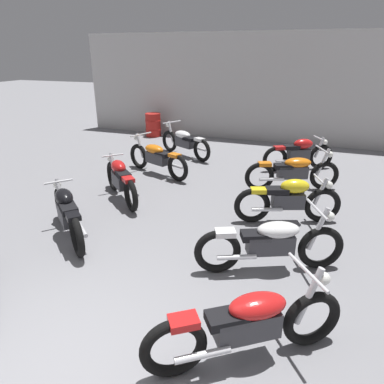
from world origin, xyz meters
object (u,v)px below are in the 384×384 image
object	(u,v)px
motorcycle_right_row_0	(248,324)
oil_drum	(153,125)
motorcycle_left_row_3	(157,157)
motorcycle_right_row_2	(289,199)
motorcycle_right_row_4	(299,153)
motorcycle_left_row_2	(121,179)
motorcycle_right_row_3	(293,171)
motorcycle_left_row_1	(67,213)
motorcycle_left_row_4	(185,142)
motorcycle_right_row_1	(271,243)

from	to	relation	value
motorcycle_right_row_0	oil_drum	bearing A→B (deg)	121.23
motorcycle_left_row_3	motorcycle_right_row_2	xyz separation A→B (m)	(3.46, -1.67, 0.01)
motorcycle_right_row_4	motorcycle_left_row_2	bearing A→B (deg)	-134.82
motorcycle_left_row_2	oil_drum	size ratio (longest dim) A/B	1.80
oil_drum	motorcycle_right_row_3	bearing A→B (deg)	-35.79
motorcycle_left_row_1	motorcycle_right_row_3	distance (m)	4.90
motorcycle_left_row_4	motorcycle_left_row_1	bearing A→B (deg)	-90.22
motorcycle_left_row_3	motorcycle_right_row_3	bearing A→B (deg)	0.76
motorcycle_left_row_4	motorcycle_right_row_1	size ratio (longest dim) A/B	0.97
motorcycle_left_row_3	motorcycle_right_row_0	world-z (taller)	same
motorcycle_right_row_0	motorcycle_right_row_4	xyz separation A→B (m)	(-0.02, 6.65, 0.01)
motorcycle_left_row_4	motorcycle_right_row_4	world-z (taller)	motorcycle_left_row_4
motorcycle_left_row_4	motorcycle_right_row_4	xyz separation A→B (m)	(3.33, -0.20, 0.01)
motorcycle_left_row_4	motorcycle_right_row_3	xyz separation A→B (m)	(3.32, -1.77, 0.00)
motorcycle_right_row_0	motorcycle_right_row_1	distance (m)	1.69
motorcycle_left_row_4	motorcycle_right_row_2	xyz separation A→B (m)	(3.40, -3.48, 0.01)
motorcycle_right_row_1	oil_drum	bearing A→B (deg)	126.63
motorcycle_left_row_3	oil_drum	world-z (taller)	motorcycle_left_row_3
motorcycle_left_row_4	motorcycle_right_row_3	distance (m)	3.77
motorcycle_left_row_4	motorcycle_right_row_4	bearing A→B (deg)	-3.39
motorcycle_right_row_3	oil_drum	distance (m)	6.68
motorcycle_right_row_4	motorcycle_left_row_4	bearing A→B (deg)	176.61
motorcycle_left_row_2	motorcycle_right_row_0	bearing A→B (deg)	-43.66
motorcycle_right_row_3	motorcycle_right_row_4	distance (m)	1.57
motorcycle_right_row_4	motorcycle_left_row_1	bearing A→B (deg)	-123.02
motorcycle_left_row_2	oil_drum	distance (m)	6.09
motorcycle_left_row_3	motorcycle_right_row_1	xyz separation A→B (m)	(3.39, -3.34, 0.00)
motorcycle_left_row_2	motorcycle_left_row_4	size ratio (longest dim) A/B	0.78
motorcycle_right_row_1	motorcycle_right_row_3	bearing A→B (deg)	90.10
motorcycle_right_row_2	motorcycle_right_row_4	size ratio (longest dim) A/B	1.07
motorcycle_right_row_1	motorcycle_right_row_2	distance (m)	1.68
motorcycle_left_row_2	motorcycle_right_row_3	bearing A→B (deg)	28.47
motorcycle_right_row_1	motorcycle_right_row_4	distance (m)	4.96
motorcycle_right_row_2	motorcycle_right_row_3	bearing A→B (deg)	92.48
motorcycle_left_row_1	motorcycle_right_row_1	bearing A→B (deg)	3.39
motorcycle_left_row_2	motorcycle_left_row_4	world-z (taller)	motorcycle_left_row_4
motorcycle_left_row_2	motorcycle_right_row_3	distance (m)	3.84
motorcycle_right_row_0	motorcycle_right_row_1	xyz separation A→B (m)	(-0.02, 1.69, 0.00)
motorcycle_left_row_4	motorcycle_right_row_1	world-z (taller)	same
motorcycle_right_row_4	motorcycle_right_row_0	bearing A→B (deg)	-89.83
motorcycle_left_row_1	motorcycle_right_row_4	bearing A→B (deg)	56.98
motorcycle_right_row_1	oil_drum	world-z (taller)	motorcycle_right_row_1
motorcycle_right_row_3	motorcycle_left_row_4	bearing A→B (deg)	151.97
motorcycle_right_row_1	motorcycle_right_row_3	xyz separation A→B (m)	(-0.01, 3.39, 0.00)
motorcycle_left_row_1	motorcycle_right_row_3	xyz separation A→B (m)	(3.35, 3.59, -0.01)
motorcycle_left_row_3	motorcycle_right_row_4	world-z (taller)	motorcycle_left_row_3
motorcycle_left_row_2	motorcycle_right_row_0	xyz separation A→B (m)	(3.40, -3.24, -0.01)
motorcycle_left_row_4	oil_drum	bearing A→B (deg)	134.41
motorcycle_left_row_4	motorcycle_right_row_4	size ratio (longest dim) A/B	1.11
motorcycle_right_row_2	oil_drum	size ratio (longest dim) A/B	2.21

